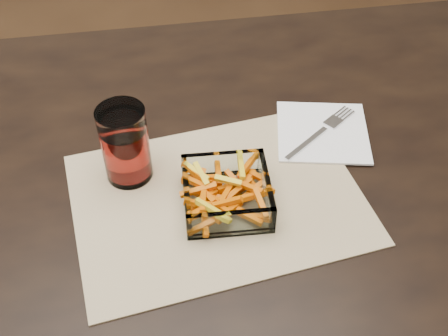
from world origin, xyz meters
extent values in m
cube|color=black|center=(0.00, 0.00, 0.73)|extent=(1.60, 0.90, 0.03)
cylinder|color=black|center=(0.72, 0.37, 0.36)|extent=(0.06, 0.06, 0.72)
cube|color=tan|center=(0.10, -0.08, 0.75)|extent=(0.49, 0.39, 0.00)
cube|color=white|center=(0.11, -0.09, 0.76)|extent=(0.14, 0.14, 0.01)
cube|color=white|center=(0.12, -0.03, 0.78)|extent=(0.13, 0.02, 0.05)
cube|color=white|center=(0.11, -0.16, 0.78)|extent=(0.13, 0.02, 0.05)
cube|color=white|center=(0.05, -0.09, 0.78)|extent=(0.02, 0.13, 0.05)
cube|color=white|center=(0.17, -0.10, 0.78)|extent=(0.02, 0.13, 0.05)
cylinder|color=white|center=(-0.04, 0.00, 0.82)|extent=(0.08, 0.08, 0.13)
cylinder|color=#A31C17|center=(-0.04, 0.00, 0.80)|extent=(0.07, 0.07, 0.09)
cube|color=white|center=(0.31, 0.04, 0.76)|extent=(0.19, 0.19, 0.00)
cube|color=silver|center=(0.27, 0.01, 0.76)|extent=(0.09, 0.07, 0.00)
cube|color=silver|center=(0.33, 0.06, 0.76)|extent=(0.04, 0.04, 0.00)
cube|color=silver|center=(0.35, 0.09, 0.76)|extent=(0.03, 0.02, 0.00)
cube|color=silver|center=(0.36, 0.08, 0.76)|extent=(0.03, 0.02, 0.00)
cube|color=silver|center=(0.36, 0.08, 0.76)|extent=(0.03, 0.02, 0.00)
cube|color=silver|center=(0.36, 0.07, 0.76)|extent=(0.03, 0.02, 0.00)
camera|label=1|loc=(0.02, -0.66, 1.42)|focal=45.00mm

